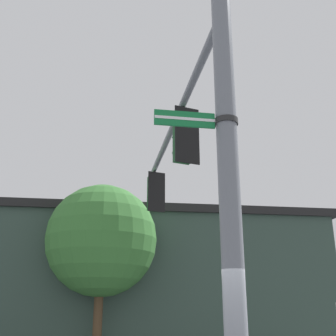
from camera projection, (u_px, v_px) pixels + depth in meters
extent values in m
cylinder|color=slate|center=(230.00, 197.00, 5.62)|extent=(0.29, 0.29, 6.83)
cylinder|color=slate|center=(174.00, 125.00, 10.22)|extent=(2.14, 7.71, 0.15)
cylinder|color=black|center=(183.00, 111.00, 9.16)|extent=(0.08, 0.08, 0.18)
cube|color=#194723|center=(183.00, 138.00, 8.96)|extent=(0.36, 0.30, 1.05)
sphere|color=#590F0F|center=(179.00, 126.00, 9.24)|extent=(0.22, 0.22, 0.22)
cube|color=#194723|center=(179.00, 122.00, 9.29)|extent=(0.24, 0.20, 0.03)
sphere|color=brown|center=(180.00, 141.00, 9.13)|extent=(0.22, 0.22, 0.22)
cube|color=#194723|center=(179.00, 137.00, 9.18)|extent=(0.24, 0.20, 0.03)
sphere|color=#1EE533|center=(180.00, 156.00, 9.01)|extent=(0.22, 0.22, 0.22)
cube|color=#194723|center=(179.00, 152.00, 9.06)|extent=(0.24, 0.20, 0.03)
cube|color=black|center=(187.00, 135.00, 8.82)|extent=(0.54, 0.03, 1.22)
cylinder|color=black|center=(155.00, 174.00, 13.27)|extent=(0.08, 0.08, 0.18)
cube|color=#194723|center=(154.00, 193.00, 13.08)|extent=(0.36, 0.30, 1.05)
sphere|color=#590F0F|center=(152.00, 184.00, 13.35)|extent=(0.22, 0.22, 0.22)
cube|color=#194723|center=(152.00, 181.00, 13.40)|extent=(0.24, 0.20, 0.03)
sphere|color=brown|center=(152.00, 195.00, 13.24)|extent=(0.22, 0.22, 0.22)
cube|color=#194723|center=(152.00, 192.00, 13.29)|extent=(0.24, 0.20, 0.03)
sphere|color=#1EE533|center=(152.00, 206.00, 13.13)|extent=(0.22, 0.22, 0.22)
cube|color=#194723|center=(152.00, 203.00, 13.18)|extent=(0.24, 0.20, 0.03)
cube|color=black|center=(157.00, 192.00, 12.93)|extent=(0.54, 0.03, 1.22)
cube|color=#147238|center=(185.00, 119.00, 5.87)|extent=(0.82, 0.24, 0.22)
cube|color=white|center=(185.00, 119.00, 5.85)|extent=(0.81, 0.22, 0.04)
cylinder|color=#262626|center=(226.00, 122.00, 5.96)|extent=(0.33, 0.33, 0.08)
cube|color=#33473D|center=(143.00, 294.00, 17.52)|extent=(14.91, 9.62, 5.48)
cube|color=black|center=(137.00, 291.00, 20.73)|extent=(12.19, 4.39, 0.30)
cube|color=black|center=(144.00, 223.00, 18.44)|extent=(15.50, 10.01, 0.30)
cylinder|color=#4C3823|center=(97.00, 330.00, 13.43)|extent=(0.29, 0.29, 3.02)
sphere|color=#387533|center=(102.00, 240.00, 14.32)|extent=(3.66, 3.66, 3.66)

